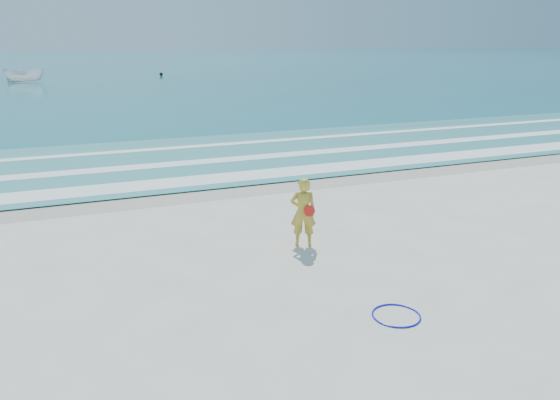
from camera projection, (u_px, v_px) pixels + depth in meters
name	position (u px, v px, depth m)	size (l,w,h in m)	color
ground	(343.00, 308.00, 10.34)	(400.00, 400.00, 0.00)	silver
wet_sand	(216.00, 190.00, 18.34)	(400.00, 2.40, 0.00)	#B2A893
ocean	(81.00, 64.00, 103.71)	(400.00, 190.00, 0.04)	#19727F
shallow	(184.00, 159.00, 22.78)	(400.00, 10.00, 0.01)	#59B7AD
foam_near	(206.00, 179.00, 19.49)	(400.00, 1.40, 0.01)	white
foam_mid	(188.00, 163.00, 22.06)	(400.00, 0.90, 0.01)	white
foam_far	(172.00, 148.00, 25.00)	(400.00, 0.60, 0.01)	white
hoop	(396.00, 315.00, 10.05)	(0.90, 0.90, 0.03)	#0C0EE1
boat	(25.00, 75.00, 60.76)	(1.62, 4.31, 1.66)	white
buoy	(161.00, 74.00, 71.28)	(0.45, 0.45, 0.45)	black
woman	(303.00, 212.00, 13.24)	(0.74, 0.63, 1.71)	gold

